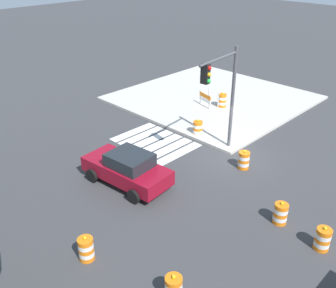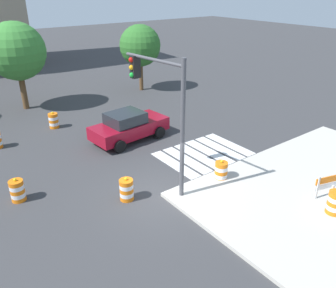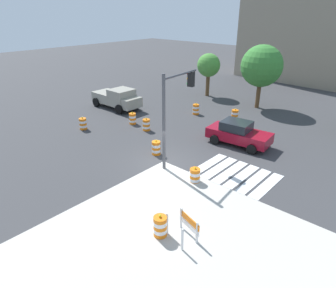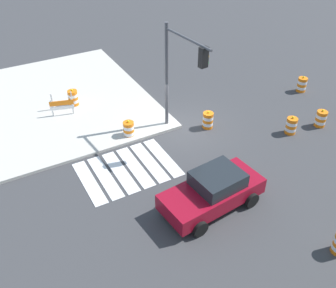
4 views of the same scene
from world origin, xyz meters
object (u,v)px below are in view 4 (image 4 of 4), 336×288
(sports_car, at_px, (213,191))
(traffic_barrel_crosswalk_end, at_px, (208,120))
(construction_barricade, at_px, (62,104))
(traffic_light_pole, at_px, (181,66))
(traffic_barrel_median_far, at_px, (302,85))
(traffic_barrel_on_sidewalk, at_px, (73,98))
(traffic_barrel_near_corner, at_px, (321,119))
(traffic_barrel_far_curb, at_px, (291,126))
(traffic_barrel_opposite_curb, at_px, (129,130))

(sports_car, xyz_separation_m, traffic_barrel_crosswalk_end, (-3.10, -4.97, -0.36))
(construction_barricade, distance_m, traffic_light_pole, 7.48)
(traffic_barrel_median_far, xyz_separation_m, traffic_light_pole, (9.06, 0.49, 3.46))
(sports_car, xyz_separation_m, traffic_barrel_on_sidewalk, (2.50, -10.55, -0.21))
(traffic_barrel_near_corner, distance_m, construction_barricade, 14.12)
(traffic_barrel_crosswalk_end, relative_size, traffic_barrel_far_curb, 1.00)
(traffic_barrel_near_corner, xyz_separation_m, traffic_barrel_median_far, (-1.98, -3.40, 0.00))
(traffic_barrel_median_far, bearing_deg, construction_barricade, -17.48)
(traffic_barrel_opposite_curb, xyz_separation_m, traffic_light_pole, (-2.37, 1.12, 3.46))
(sports_car, distance_m, traffic_light_pole, 6.11)
(traffic_barrel_median_far, height_order, traffic_barrel_far_curb, same)
(sports_car, bearing_deg, traffic_barrel_near_corner, -165.72)
(traffic_barrel_crosswalk_end, bearing_deg, construction_barricade, -37.55)
(traffic_barrel_near_corner, relative_size, construction_barricade, 0.73)
(traffic_barrel_near_corner, relative_size, traffic_barrel_far_curb, 1.00)
(traffic_barrel_opposite_curb, xyz_separation_m, traffic_barrel_on_sidewalk, (1.53, -4.36, 0.15))
(traffic_barrel_near_corner, distance_m, traffic_light_pole, 8.40)
(traffic_barrel_near_corner, bearing_deg, traffic_barrel_far_curb, -7.88)
(traffic_barrel_crosswalk_end, bearing_deg, traffic_barrel_median_far, -175.42)
(traffic_barrel_crosswalk_end, xyz_separation_m, traffic_barrel_opposite_curb, (4.06, -1.22, 0.00))
(traffic_barrel_far_curb, relative_size, traffic_barrel_opposite_curb, 1.00)
(traffic_barrel_near_corner, relative_size, traffic_light_pole, 0.19)
(traffic_barrel_near_corner, relative_size, traffic_barrel_crosswalk_end, 1.00)
(traffic_barrel_opposite_curb, bearing_deg, traffic_barrel_on_sidewalk, -70.61)
(traffic_barrel_near_corner, bearing_deg, traffic_barrel_median_far, -120.26)
(traffic_barrel_crosswalk_end, bearing_deg, traffic_barrel_far_curb, 144.00)
(traffic_barrel_median_far, height_order, traffic_barrel_on_sidewalk, traffic_barrel_on_sidewalk)
(traffic_barrel_on_sidewalk, height_order, construction_barricade, traffic_barrel_on_sidewalk)
(traffic_barrel_near_corner, relative_size, traffic_barrel_on_sidewalk, 1.00)
(traffic_barrel_near_corner, xyz_separation_m, construction_barricade, (11.81, -7.75, 0.27))
(traffic_light_pole, bearing_deg, traffic_barrel_far_curb, 152.96)
(traffic_barrel_crosswalk_end, xyz_separation_m, traffic_barrel_median_far, (-7.37, -0.59, 0.00))
(traffic_barrel_crosswalk_end, bearing_deg, traffic_barrel_opposite_curb, -16.71)
(sports_car, height_order, traffic_barrel_median_far, sports_car)
(traffic_barrel_opposite_curb, bearing_deg, traffic_barrel_median_far, 176.85)
(traffic_barrel_opposite_curb, relative_size, traffic_barrel_on_sidewalk, 1.00)
(traffic_barrel_far_curb, relative_size, traffic_barrel_on_sidewalk, 1.00)
(sports_car, distance_m, traffic_barrel_on_sidewalk, 10.84)
(traffic_barrel_median_far, bearing_deg, traffic_barrel_far_curb, 39.15)
(traffic_barrel_crosswalk_end, height_order, traffic_barrel_on_sidewalk, traffic_barrel_on_sidewalk)
(traffic_barrel_median_far, distance_m, traffic_barrel_opposite_curb, 11.45)
(sports_car, xyz_separation_m, traffic_barrel_median_far, (-10.47, -5.56, -0.36))
(traffic_barrel_near_corner, xyz_separation_m, traffic_barrel_on_sidewalk, (10.98, -8.39, 0.15))
(traffic_barrel_opposite_curb, xyz_separation_m, construction_barricade, (2.36, -3.72, 0.27))
(traffic_barrel_on_sidewalk, bearing_deg, sports_car, 103.33)
(construction_barricade, xyz_separation_m, traffic_light_pole, (-4.73, 4.83, 3.19))
(traffic_barrel_crosswalk_end, bearing_deg, traffic_light_pole, -3.49)
(traffic_barrel_near_corner, height_order, traffic_barrel_on_sidewalk, traffic_barrel_on_sidewalk)
(traffic_barrel_far_curb, bearing_deg, traffic_barrel_opposite_curb, -26.46)
(traffic_barrel_crosswalk_end, distance_m, traffic_barrel_opposite_curb, 4.24)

